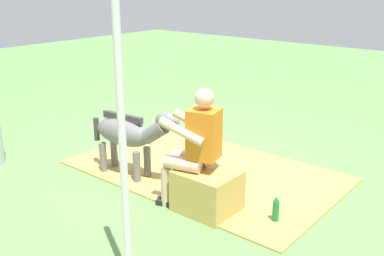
% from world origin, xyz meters
% --- Properties ---
extents(ground_plane, '(24.00, 24.00, 0.00)m').
position_xyz_m(ground_plane, '(0.00, 0.00, 0.00)').
color(ground_plane, '#608C4C').
extents(hay_patch, '(3.35, 2.04, 0.02)m').
position_xyz_m(hay_patch, '(-0.16, -0.17, 0.01)').
color(hay_patch, tan).
rests_on(hay_patch, ground).
extents(hay_bale, '(0.62, 0.53, 0.46)m').
position_xyz_m(hay_bale, '(-0.81, 0.62, 0.23)').
color(hay_bale, tan).
rests_on(hay_bale, ground).
extents(person_seated, '(0.71, 0.52, 1.34)m').
position_xyz_m(person_seated, '(-0.65, 0.65, 0.73)').
color(person_seated, '#D8AD8C').
rests_on(person_seated, ground).
extents(pony_standing, '(1.35, 0.40, 0.93)m').
position_xyz_m(pony_standing, '(0.46, 0.54, 0.57)').
color(pony_standing, slate).
rests_on(pony_standing, ground).
extents(soda_bottle, '(0.07, 0.07, 0.30)m').
position_xyz_m(soda_bottle, '(-1.50, 0.38, 0.14)').
color(soda_bottle, '#197233').
rests_on(soda_bottle, ground).
extents(tent_pole_left, '(0.06, 0.06, 2.49)m').
position_xyz_m(tent_pole_left, '(-1.06, 1.99, 1.25)').
color(tent_pole_left, silver).
rests_on(tent_pole_left, ground).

